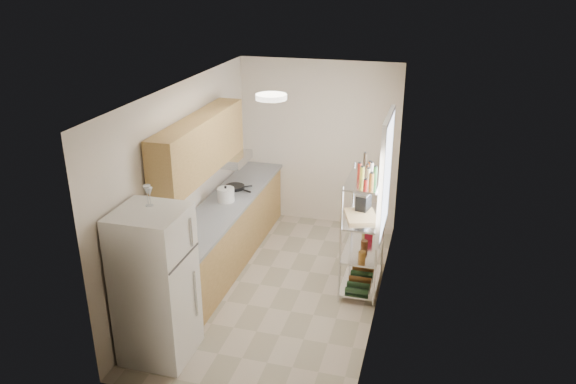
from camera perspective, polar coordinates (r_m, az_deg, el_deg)
name	(u,v)px	position (r m, az deg, el deg)	size (l,w,h in m)	color
room	(280,195)	(6.80, -0.86, -0.32)	(2.52, 4.42, 2.62)	#BCAC98
counter_run	(225,233)	(7.81, -6.43, -4.21)	(0.63, 3.51, 0.90)	tan
upper_cabinets	(200,146)	(7.07, -8.93, 4.67)	(0.33, 2.20, 0.72)	tan
range_hood	(229,158)	(7.88, -6.05, 3.42)	(0.50, 0.60, 0.12)	#B7BABC
window	(386,175)	(6.83, 9.89, 1.67)	(0.06, 1.00, 1.46)	white
bakers_rack	(365,209)	(6.96, 7.81, -1.72)	(0.45, 0.90, 1.73)	silver
ceiling_dome	(271,97)	(6.15, -1.72, 9.65)	(0.34, 0.34, 0.06)	white
refrigerator	(156,285)	(6.00, -13.30, -9.20)	(0.69, 0.69, 1.67)	white
wine_glass_a	(148,196)	(5.71, -14.08, -0.35)	(0.08, 0.08, 0.22)	silver
wine_glass_b	(150,197)	(5.71, -13.86, -0.46)	(0.07, 0.07, 0.19)	silver
rice_cooker	(226,195)	(7.67, -6.34, -0.27)	(0.23, 0.23, 0.19)	white
frying_pan_large	(235,187)	(8.11, -5.41, 0.51)	(0.28, 0.28, 0.05)	black
frying_pan_small	(234,188)	(8.07, -5.46, 0.38)	(0.21, 0.21, 0.04)	black
cutting_board	(361,216)	(6.96, 7.44, -2.45)	(0.36, 0.47, 0.03)	tan
espresso_machine	(363,202)	(7.08, 7.67, -1.05)	(0.14, 0.21, 0.25)	black
storage_bag	(368,232)	(7.45, 8.16, -4.00)	(0.10, 0.14, 0.17)	red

